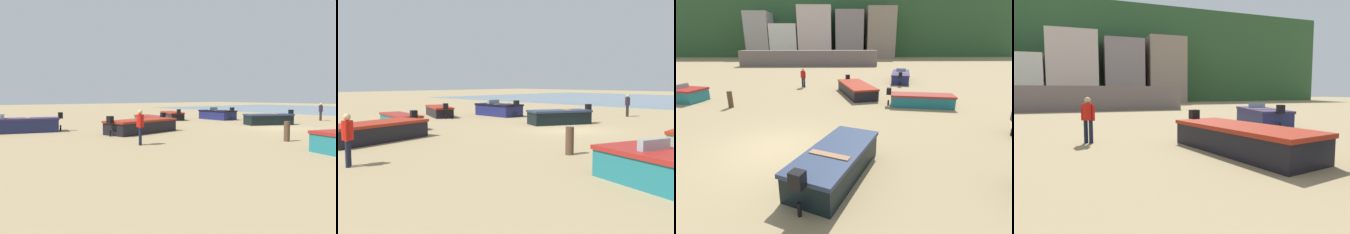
% 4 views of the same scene
% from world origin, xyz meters
% --- Properties ---
extents(ground_plane, '(160.00, 160.00, 0.00)m').
position_xyz_m(ground_plane, '(0.00, 0.00, 0.00)').
color(ground_plane, '#9B845D').
extents(boat_black_1, '(4.40, 2.88, 1.06)m').
position_xyz_m(boat_black_1, '(11.66, 0.14, 0.38)').
color(boat_black_1, black).
rests_on(boat_black_1, ground).
extents(boat_navy_2, '(2.81, 5.13, 1.20)m').
position_xyz_m(boat_navy_2, '(8.40, 15.07, 0.45)').
color(boat_navy_2, navy).
rests_on(boat_navy_2, ground).
extents(boat_teal_4, '(4.07, 1.88, 1.08)m').
position_xyz_m(boat_teal_4, '(7.33, 5.78, 0.39)').
color(boat_teal_4, '#1B6976').
rests_on(boat_teal_4, ground).
extents(boat_black_5, '(2.92, 3.97, 1.17)m').
position_xyz_m(boat_black_5, '(2.21, -1.88, 0.43)').
color(boat_black_5, black).
rests_on(boat_black_5, ground).
extents(boat_black_6, '(2.75, 5.18, 1.13)m').
position_xyz_m(boat_black_6, '(3.62, 9.18, 0.41)').
color(boat_black_6, black).
rests_on(boat_black_6, ground).
extents(boat_navy_7, '(3.89, 1.94, 1.21)m').
position_xyz_m(boat_navy_7, '(8.97, -3.31, 0.46)').
color(boat_navy_7, navy).
rests_on(boat_navy_7, ground).
extents(mooring_post_near_water, '(0.29, 0.29, 0.99)m').
position_xyz_m(mooring_post_near_water, '(-4.18, 5.82, 0.49)').
color(mooring_post_near_water, '#50392A').
rests_on(mooring_post_near_water, ground).
extents(beach_walker_foreground, '(0.48, 0.48, 1.62)m').
position_xyz_m(beach_walker_foreground, '(1.89, -9.43, 0.95)').
color(beach_walker_foreground, black).
rests_on(beach_walker_foreground, ground).
extents(beach_walker_distant, '(0.49, 0.47, 1.62)m').
position_xyz_m(beach_walker_distant, '(-0.69, 12.18, 0.95)').
color(beach_walker_distant, black).
rests_on(beach_walker_distant, ground).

